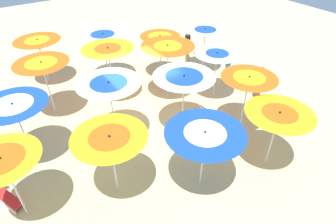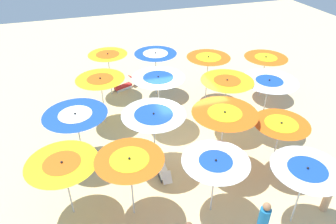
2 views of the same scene
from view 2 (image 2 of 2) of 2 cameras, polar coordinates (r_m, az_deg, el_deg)
The scene contains 23 objects.
ground at distance 13.21m, azimuth 2.72°, elevation -5.27°, with size 39.55×39.55×0.04m, color beige.
beach_umbrella_0 at distance 16.14m, azimuth 17.38°, elevation 8.84°, with size 2.09×2.09×2.22m.
beach_umbrella_1 at distance 15.08m, azimuth 7.38°, elevation 9.26°, with size 2.08×2.08×2.41m.
beach_umbrella_2 at distance 15.61m, azimuth -2.29°, elevation 10.05°, with size 2.10×2.10×2.33m.
beach_umbrella_3 at distance 15.83m, azimuth -10.94°, elevation 9.79°, with size 1.93×1.93×2.31m.
beach_umbrella_4 at distance 13.32m, azimuth 17.97°, elevation 4.91°, with size 2.29×2.29×2.45m.
beach_umbrella_5 at distance 12.85m, azimuth 10.70°, elevation 4.98°, with size 2.15×2.15×2.49m.
beach_umbrella_6 at distance 12.85m, azimuth -1.80°, elevation 5.80°, with size 2.16×2.16×2.50m.
beach_umbrella_7 at distance 13.50m, azimuth -12.24°, elevation 5.30°, with size 2.07×2.07×2.29m.
beach_umbrella_8 at distance 11.26m, azimuth 19.91°, elevation -2.63°, with size 1.91×1.91×2.18m.
beach_umbrella_9 at distance 10.73m, azimuth 10.26°, elevation -1.07°, with size 2.25×2.25×2.51m.
beach_umbrella_10 at distance 10.67m, azimuth -2.64°, elevation -1.05°, with size 2.22×2.22×2.39m.
beach_umbrella_11 at distance 11.54m, azimuth -16.50°, elevation -1.17°, with size 2.29×2.29×2.19m.
beach_umbrella_12 at distance 9.61m, azimuth 23.92°, elevation -10.41°, with size 2.01×2.01×2.27m.
beach_umbrella_13 at distance 9.28m, azimuth 8.65°, elevation -9.62°, with size 1.99×1.99×2.16m.
beach_umbrella_14 at distance 9.07m, azimuth -6.99°, elevation -9.57°, with size 2.00×2.00×2.33m.
beach_umbrella_15 at distance 9.57m, azimuth -18.73°, elevation -9.45°, with size 2.09×2.09×2.17m.
lounger_0 at distance 11.48m, azimuth -0.88°, elevation -10.85°, with size 0.39×1.26×0.58m.
lounger_1 at distance 14.41m, azimuth -0.62°, elevation -0.49°, with size 0.93×1.14×0.62m.
lounger_2 at distance 17.05m, azimuth -7.93°, elevation 4.86°, with size 1.36×0.83×0.65m.
beachgoer_1 at distance 11.12m, azimuth 27.64°, elevation -12.53°, with size 0.30×0.30×1.70m.
beachgoer_2 at distance 9.44m, azimuth 16.91°, elevation -19.06°, with size 0.30×0.30×1.75m.
beach_ball at distance 18.56m, azimuth 10.91°, elevation 6.77°, with size 0.28×0.28×0.28m, color yellow.
Camera 2 is at (3.77, 9.68, 8.15)m, focal length 33.28 mm.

